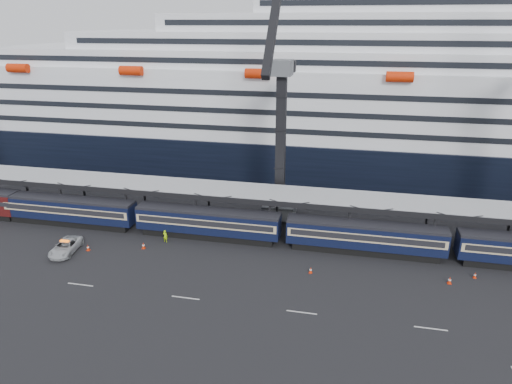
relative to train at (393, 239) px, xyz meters
The scene contains 12 objects.
ground 11.25m from the train, 65.06° to the right, with size 260.00×260.00×0.00m, color black.
train is the anchor object (origin of this frame).
canopy 6.85m from the train, 40.71° to the left, with size 130.00×6.25×5.53m.
cruise_ship 37.56m from the train, 84.34° to the left, with size 214.09×28.84×34.00m.
crane_dark_near 20.10m from the train, 150.76° to the left, with size 4.50×17.75×35.08m.
pickup_truck 39.95m from the train, 168.83° to the right, with size 2.48×5.39×1.50m, color #ABAEB3.
worker 28.46m from the train, behind, with size 0.61×0.40×1.66m, color #AAEA0C.
traffic_cone_a 30.73m from the train, behind, with size 0.42×0.42×0.84m.
traffic_cone_b 37.46m from the train, 169.71° to the right, with size 0.40×0.40×0.80m.
traffic_cone_c 11.36m from the train, 145.68° to the right, with size 0.37×0.37×0.74m.
traffic_cone_d 8.07m from the train, 43.52° to the right, with size 0.42×0.42×0.84m.
traffic_cone_e 9.56m from the train, 22.61° to the right, with size 0.35×0.35×0.70m.
Camera 1 is at (-10.52, -41.68, 26.68)m, focal length 32.00 mm.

